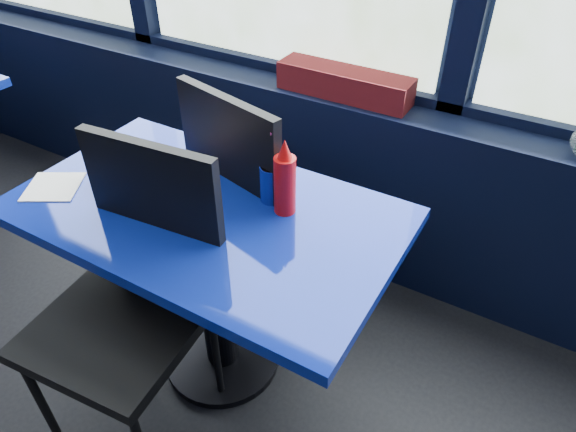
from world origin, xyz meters
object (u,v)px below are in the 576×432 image
object	(u,v)px
near_table	(210,252)
soda_cup	(272,182)
planter_box	(344,83)
ketchup_bottle	(285,181)
food_basket	(137,178)
chair_near_back	(247,193)
chair_near_front	(135,288)

from	to	relation	value
near_table	soda_cup	size ratio (longest dim) A/B	4.69
planter_box	ketchup_bottle	world-z (taller)	ketchup_bottle
near_table	ketchup_bottle	size ratio (longest dim) A/B	4.87
food_basket	soda_cup	bearing A→B (deg)	37.08
ketchup_bottle	soda_cup	distance (m)	0.08
ketchup_bottle	soda_cup	world-z (taller)	soda_cup
chair_near_back	soda_cup	bearing A→B (deg)	156.37
chair_near_back	planter_box	world-z (taller)	chair_near_back
planter_box	food_basket	bearing A→B (deg)	-109.84
chair_near_back	food_basket	bearing A→B (deg)	73.69
near_table	food_basket	bearing A→B (deg)	-176.10
chair_near_front	near_table	bearing A→B (deg)	66.36
planter_box	food_basket	xyz separation A→B (m)	(-0.32, -0.86, -0.07)
chair_near_back	planter_box	distance (m)	0.61
chair_near_front	food_basket	distance (m)	0.35
planter_box	ketchup_bottle	distance (m)	0.75
soda_cup	planter_box	bearing A→B (deg)	97.27
chair_near_front	food_basket	world-z (taller)	chair_near_front
chair_near_front	food_basket	xyz separation A→B (m)	(-0.17, 0.24, 0.20)
near_table	chair_near_back	size ratio (longest dim) A/B	1.15
chair_near_front	food_basket	bearing A→B (deg)	119.58
chair_near_front	chair_near_back	distance (m)	0.57
near_table	soda_cup	distance (m)	0.33
near_table	chair_near_front	bearing A→B (deg)	-108.21
ketchup_bottle	near_table	bearing A→B (deg)	-152.13
planter_box	chair_near_front	bearing A→B (deg)	-97.36
near_table	chair_near_front	world-z (taller)	chair_near_front
near_table	ketchup_bottle	xyz separation A→B (m)	(0.22, 0.12, 0.29)
near_table	chair_near_front	size ratio (longest dim) A/B	1.17
chair_near_front	planter_box	bearing A→B (deg)	76.80
chair_near_back	planter_box	xyz separation A→B (m)	(0.13, 0.53, 0.26)
near_table	planter_box	world-z (taller)	planter_box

